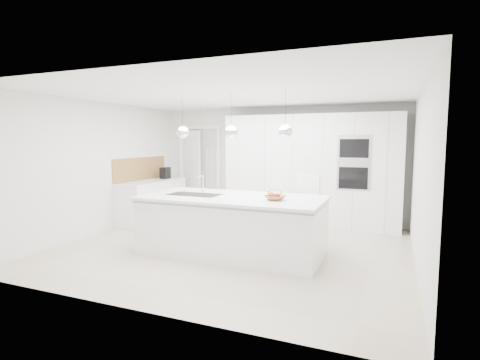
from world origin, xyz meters
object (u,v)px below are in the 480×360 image
at_px(fruit_bowl, 275,198).
at_px(bar_stool_right, 306,212).
at_px(island_base, 231,227).
at_px(bar_stool_left, 281,208).
at_px(espresso_machine, 165,173).

bearing_deg(fruit_bowl, bar_stool_right, 72.06).
bearing_deg(island_base, bar_stool_right, 38.97).
xyz_separation_m(island_base, bar_stool_right, (1.00, 0.81, 0.17)).
distance_m(fruit_bowl, bar_stool_right, 0.96).
bearing_deg(fruit_bowl, island_base, 176.25).
bearing_deg(bar_stool_left, espresso_machine, 147.42).
height_order(espresso_machine, bar_stool_left, bar_stool_left).
relative_size(fruit_bowl, bar_stool_left, 0.25).
distance_m(island_base, bar_stool_right, 1.30).
relative_size(island_base, bar_stool_right, 2.35).
bearing_deg(bar_stool_right, island_base, -134.24).
relative_size(island_base, espresso_machine, 10.71).
bearing_deg(fruit_bowl, bar_stool_left, 101.26).
relative_size(island_base, bar_stool_left, 2.35).
height_order(island_base, fruit_bowl, fruit_bowl).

